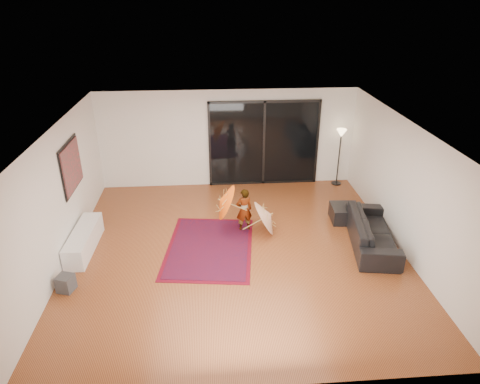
{
  "coord_description": "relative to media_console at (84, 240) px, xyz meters",
  "views": [
    {
      "loc": [
        -0.53,
        -7.72,
        5.08
      ],
      "look_at": [
        0.12,
        0.61,
        1.1
      ],
      "focal_mm": 32.0,
      "sensor_mm": 36.0,
      "label": 1
    }
  ],
  "objects": [
    {
      "name": "wall_back",
      "position": [
        3.25,
        3.2,
        1.12
      ],
      "size": [
        7.0,
        0.0,
        7.0
      ],
      "primitive_type": "plane",
      "rotation": [
        1.57,
        0.0,
        0.0
      ],
      "color": "silver",
      "rests_on": "floor"
    },
    {
      "name": "child",
      "position": [
        3.48,
        0.57,
        0.29
      ],
      "size": [
        0.42,
        0.32,
        1.04
      ],
      "primitive_type": "imported",
      "rotation": [
        0.0,
        0.0,
        3.35
      ],
      "color": "#999999",
      "rests_on": "floor"
    },
    {
      "name": "parasol_orange",
      "position": [
        2.93,
        0.52,
        0.5
      ],
      "size": [
        0.51,
        0.83,
        0.86
      ],
      "rotation": [
        0.0,
        -1.13,
        0.0
      ],
      "color": "#FD5B0D",
      "rests_on": "child"
    },
    {
      "name": "sofa",
      "position": [
        6.2,
        -0.26,
        0.09
      ],
      "size": [
        1.21,
        2.31,
        0.64
      ],
      "primitive_type": "imported",
      "rotation": [
        0.0,
        0.0,
        1.41
      ],
      "color": "black",
      "rests_on": "floor"
    },
    {
      "name": "speaker",
      "position": [
        0.0,
        -1.38,
        -0.07
      ],
      "size": [
        0.35,
        0.35,
        0.32
      ],
      "primitive_type": "cube",
      "rotation": [
        0.0,
        0.0,
        -0.3
      ],
      "color": "#424244",
      "rests_on": "floor"
    },
    {
      "name": "wall_front",
      "position": [
        3.25,
        -3.8,
        1.12
      ],
      "size": [
        7.0,
        0.0,
        7.0
      ],
      "primitive_type": "plane",
      "rotation": [
        -1.57,
        0.0,
        0.0
      ],
      "color": "silver",
      "rests_on": "floor"
    },
    {
      "name": "media_console",
      "position": [
        0.0,
        0.0,
        0.0
      ],
      "size": [
        0.46,
        1.67,
        0.46
      ],
      "primitive_type": "cube",
      "rotation": [
        0.0,
        0.0,
        -0.03
      ],
      "color": "white",
      "rests_on": "floor"
    },
    {
      "name": "ceiling",
      "position": [
        3.25,
        -0.3,
        2.47
      ],
      "size": [
        7.0,
        7.0,
        0.0
      ],
      "primitive_type": "plane",
      "rotation": [
        3.14,
        0.0,
        0.0
      ],
      "color": "white",
      "rests_on": "wall_back"
    },
    {
      "name": "wall_right",
      "position": [
        6.75,
        -0.3,
        1.12
      ],
      "size": [
        0.0,
        7.0,
        7.0
      ],
      "primitive_type": "plane",
      "rotation": [
        1.57,
        0.0,
        -1.57
      ],
      "color": "silver",
      "rests_on": "floor"
    },
    {
      "name": "floor",
      "position": [
        3.25,
        -0.3,
        -0.23
      ],
      "size": [
        7.0,
        7.0,
        0.0
      ],
      "primitive_type": "plane",
      "color": "brown",
      "rests_on": "ground"
    },
    {
      "name": "wall_left",
      "position": [
        -0.25,
        -0.3,
        1.12
      ],
      "size": [
        0.0,
        7.0,
        7.0
      ],
      "primitive_type": "plane",
      "rotation": [
        1.57,
        0.0,
        1.57
      ],
      "color": "silver",
      "rests_on": "floor"
    },
    {
      "name": "parasol_white",
      "position": [
        4.08,
        0.42,
        0.27
      ],
      "size": [
        0.59,
        0.85,
        0.93
      ],
      "rotation": [
        0.0,
        1.04,
        0.0
      ],
      "color": "silver",
      "rests_on": "floor"
    },
    {
      "name": "ottoman",
      "position": [
        5.94,
        0.84,
        -0.04
      ],
      "size": [
        0.69,
        0.69,
        0.37
      ],
      "primitive_type": "cube",
      "rotation": [
        0.0,
        0.0,
        -0.06
      ],
      "color": "black",
      "rests_on": "floor"
    },
    {
      "name": "painting",
      "position": [
        -0.21,
        0.7,
        1.42
      ],
      "size": [
        0.04,
        1.28,
        1.08
      ],
      "color": "black",
      "rests_on": "wall_left"
    },
    {
      "name": "floor_lamp",
      "position": [
        6.35,
        2.95,
        1.05
      ],
      "size": [
        0.28,
        0.28,
        1.62
      ],
      "color": "black",
      "rests_on": "floor"
    },
    {
      "name": "sliding_door",
      "position": [
        4.25,
        3.17,
        0.97
      ],
      "size": [
        3.06,
        0.07,
        2.4
      ],
      "color": "black",
      "rests_on": "wall_back"
    },
    {
      "name": "persian_rug",
      "position": [
        2.67,
        -0.14,
        -0.22
      ],
      "size": [
        2.11,
        2.73,
        0.02
      ],
      "rotation": [
        0.0,
        0.0,
        -0.12
      ],
      "color": "#570717",
      "rests_on": "floor"
    }
  ]
}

